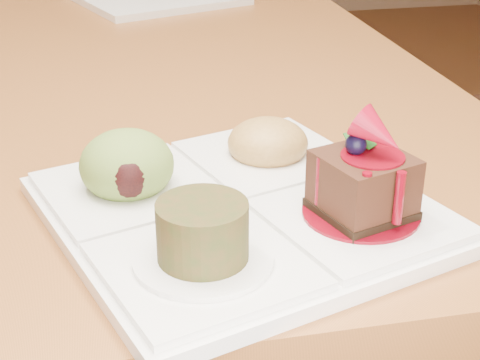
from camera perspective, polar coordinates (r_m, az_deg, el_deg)
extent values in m
cube|color=#985427|center=(1.28, -15.19, 11.49)|extent=(1.00, 1.80, 0.04)
cylinder|color=#985427|center=(2.22, -1.88, 8.23)|extent=(0.06, 0.06, 0.71)
cylinder|color=black|center=(1.37, 18.07, -11.23)|extent=(0.04, 0.04, 0.46)
cylinder|color=black|center=(1.65, 10.84, -3.61)|extent=(0.04, 0.04, 0.46)
cube|color=white|center=(0.58, 0.00, -2.59)|extent=(0.34, 0.34, 0.01)
cube|color=white|center=(0.56, 9.32, -2.95)|extent=(0.16, 0.16, 0.01)
cube|color=white|center=(0.49, -2.86, -6.67)|extent=(0.16, 0.16, 0.01)
cube|color=white|center=(0.60, -8.64, -0.69)|extent=(0.16, 0.16, 0.01)
cube|color=white|center=(0.65, 2.15, 1.89)|extent=(0.16, 0.16, 0.01)
cylinder|color=#62030F|center=(0.56, 9.35, -2.57)|extent=(0.09, 0.09, 0.00)
cube|color=black|center=(0.55, 9.37, -2.30)|extent=(0.08, 0.08, 0.01)
cube|color=#33180E|center=(0.54, 9.55, -0.06)|extent=(0.08, 0.08, 0.04)
cylinder|color=#62030F|center=(0.53, 9.72, 1.93)|extent=(0.05, 0.05, 0.00)
sphere|color=black|center=(0.53, 8.98, 2.76)|extent=(0.02, 0.02, 0.02)
cone|color=maroon|center=(0.52, 10.75, 3.52)|extent=(0.05, 0.05, 0.04)
cube|color=#184E13|center=(0.54, 9.60, 3.02)|extent=(0.02, 0.02, 0.01)
cube|color=#184E13|center=(0.54, 8.80, 3.05)|extent=(0.01, 0.02, 0.01)
cylinder|color=#62030F|center=(0.51, 9.67, -1.64)|extent=(0.01, 0.01, 0.04)
cylinder|color=#62030F|center=(0.52, 12.24, -1.37)|extent=(0.01, 0.01, 0.04)
cylinder|color=#62030F|center=(0.54, 6.24, -0.07)|extent=(0.01, 0.01, 0.04)
cylinder|color=white|center=(0.49, -2.87, -6.18)|extent=(0.09, 0.09, 0.00)
cylinder|color=#472C14|center=(0.48, -2.93, -3.97)|extent=(0.06, 0.06, 0.04)
cylinder|color=#4E2110|center=(0.47, -2.97, -2.51)|extent=(0.05, 0.05, 0.00)
ellipsoid|color=olive|center=(0.59, -8.77, 1.16)|extent=(0.08, 0.08, 0.06)
ellipsoid|color=black|center=(0.57, -8.60, 0.17)|extent=(0.04, 0.03, 0.03)
ellipsoid|color=#B18240|center=(0.65, 2.17, 2.89)|extent=(0.07, 0.07, 0.04)
cube|color=orange|center=(0.66, 3.53, 3.61)|extent=(0.02, 0.02, 0.02)
cube|color=#3E7B1A|center=(0.66, 2.15, 3.72)|extent=(0.02, 0.02, 0.02)
cube|color=orange|center=(0.65, 1.13, 3.44)|extent=(0.02, 0.02, 0.02)
cube|color=#3E7B1A|center=(0.64, 0.71, 3.05)|extent=(0.02, 0.02, 0.02)
cube|color=orange|center=(0.63, 2.20, 2.36)|extent=(0.02, 0.02, 0.02)
cube|color=#3E7B1A|center=(0.64, 3.53, 2.77)|extent=(0.02, 0.02, 0.02)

